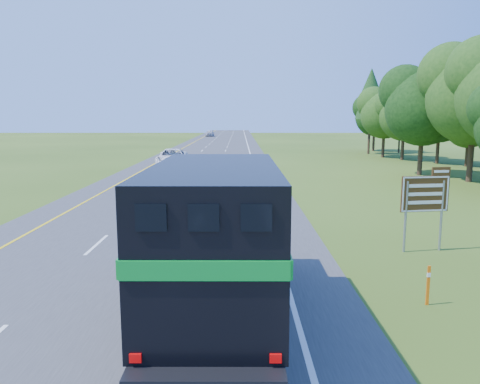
{
  "coord_description": "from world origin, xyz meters",
  "views": [
    {
      "loc": [
        4.03,
        -7.54,
        5.2
      ],
      "look_at": [
        4.04,
        13.84,
        1.76
      ],
      "focal_mm": 35.0,
      "sensor_mm": 36.0,
      "label": 1
    }
  ],
  "objects": [
    {
      "name": "far_car",
      "position": [
        -4.0,
        119.17,
        0.88
      ],
      "size": [
        2.24,
        5.04,
        1.69
      ],
      "primitive_type": "imported",
      "rotation": [
        0.0,
        0.0,
        -0.05
      ],
      "color": "#B6B6BE",
      "rests_on": "road"
    },
    {
      "name": "delineator",
      "position": [
        9.27,
        4.88,
        0.61
      ],
      "size": [
        0.09,
        0.05,
        1.14
      ],
      "color": "#FF640D",
      "rests_on": "ground"
    },
    {
      "name": "white_suv",
      "position": [
        -3.04,
        41.38,
        0.97
      ],
      "size": [
        3.51,
        6.88,
        1.86
      ],
      "primitive_type": "imported",
      "rotation": [
        0.0,
        0.0,
        0.06
      ],
      "color": "white",
      "rests_on": "road"
    },
    {
      "name": "road",
      "position": [
        0.0,
        50.0,
        0.02
      ],
      "size": [
        15.0,
        260.0,
        0.04
      ],
      "primitive_type": "cube",
      "color": "#38383A",
      "rests_on": "ground"
    },
    {
      "name": "horse_truck",
      "position": [
        3.46,
        3.94,
        2.21
      ],
      "size": [
        2.96,
        9.19,
        4.06
      ],
      "rotation": [
        0.0,
        0.0,
        -0.0
      ],
      "color": "black",
      "rests_on": "road"
    },
    {
      "name": "exit_sign",
      "position": [
        11.2,
        10.19,
        2.15
      ],
      "size": [
        1.94,
        0.33,
        3.31
      ],
      "rotation": [
        0.0,
        0.0,
        0.14
      ],
      "color": "gray",
      "rests_on": "ground"
    },
    {
      "name": "lane_markings",
      "position": [
        0.0,
        50.0,
        0.04
      ],
      "size": [
        11.15,
        260.0,
        0.01
      ],
      "color": "yellow",
      "rests_on": "road"
    }
  ]
}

